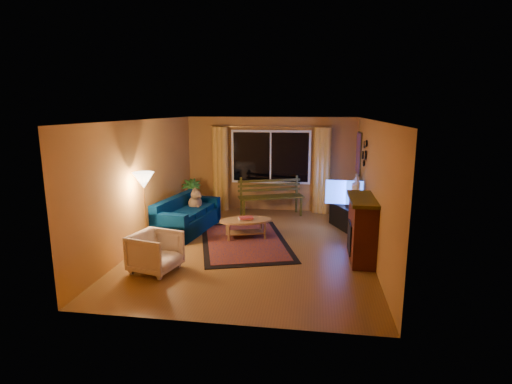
# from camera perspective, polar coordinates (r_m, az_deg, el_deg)

# --- Properties ---
(floor) EXTENTS (4.50, 6.00, 0.02)m
(floor) POSITION_cam_1_polar(r_m,az_deg,el_deg) (8.11, -0.31, -7.78)
(floor) COLOR brown
(floor) RESTS_ON ground
(ceiling) EXTENTS (4.50, 6.00, 0.02)m
(ceiling) POSITION_cam_1_polar(r_m,az_deg,el_deg) (7.65, -0.33, 10.31)
(ceiling) COLOR white
(ceiling) RESTS_ON ground
(wall_back) EXTENTS (4.50, 0.02, 2.50)m
(wall_back) POSITION_cam_1_polar(r_m,az_deg,el_deg) (10.73, 2.12, 3.98)
(wall_back) COLOR #B47735
(wall_back) RESTS_ON ground
(wall_left) EXTENTS (0.02, 6.00, 2.50)m
(wall_left) POSITION_cam_1_polar(r_m,az_deg,el_deg) (8.42, -15.71, 1.38)
(wall_left) COLOR #B47735
(wall_left) RESTS_ON ground
(wall_right) EXTENTS (0.02, 6.00, 2.50)m
(wall_right) POSITION_cam_1_polar(r_m,az_deg,el_deg) (7.77, 16.38, 0.49)
(wall_right) COLOR #B47735
(wall_right) RESTS_ON ground
(window) EXTENTS (2.00, 0.02, 1.30)m
(window) POSITION_cam_1_polar(r_m,az_deg,el_deg) (10.64, 2.09, 5.00)
(window) COLOR black
(window) RESTS_ON wall_back
(curtain_rod) EXTENTS (3.20, 0.03, 0.03)m
(curtain_rod) POSITION_cam_1_polar(r_m,az_deg,el_deg) (10.53, 2.10, 9.30)
(curtain_rod) COLOR #BF8C3F
(curtain_rod) RESTS_ON wall_back
(curtain_left) EXTENTS (0.36, 0.36, 2.24)m
(curtain_left) POSITION_cam_1_polar(r_m,az_deg,el_deg) (10.85, -5.07, 3.34)
(curtain_left) COLOR gold
(curtain_left) RESTS_ON ground
(curtain_right) EXTENTS (0.36, 0.36, 2.24)m
(curtain_right) POSITION_cam_1_polar(r_m,az_deg,el_deg) (10.56, 9.35, 2.99)
(curtain_right) COLOR gold
(curtain_right) RESTS_ON ground
(bench) EXTENTS (1.72, 1.04, 0.50)m
(bench) POSITION_cam_1_polar(r_m,az_deg,el_deg) (10.28, 2.15, -2.05)
(bench) COLOR #362E09
(bench) RESTS_ON ground
(potted_plant) EXTENTS (0.64, 0.64, 0.91)m
(potted_plant) POSITION_cam_1_polar(r_m,az_deg,el_deg) (10.55, -9.23, -0.67)
(potted_plant) COLOR #235B1E
(potted_plant) RESTS_ON ground
(sofa) EXTENTS (1.10, 1.99, 0.77)m
(sofa) POSITION_cam_1_polar(r_m,az_deg,el_deg) (9.11, -9.72, -3.17)
(sofa) COLOR #001836
(sofa) RESTS_ON ground
(dog) EXTENTS (0.37, 0.46, 0.45)m
(dog) POSITION_cam_1_polar(r_m,az_deg,el_deg) (9.43, -8.69, -1.23)
(dog) COLOR brown
(dog) RESTS_ON sofa
(armchair) EXTENTS (0.83, 0.86, 0.74)m
(armchair) POSITION_cam_1_polar(r_m,az_deg,el_deg) (7.01, -14.17, -8.06)
(armchair) COLOR beige
(armchair) RESTS_ON ground
(floor_lamp) EXTENTS (0.26, 0.26, 1.55)m
(floor_lamp) POSITION_cam_1_polar(r_m,az_deg,el_deg) (7.89, -15.53, -2.82)
(floor_lamp) COLOR #BF8C3F
(floor_lamp) RESTS_ON ground
(rug) EXTENTS (2.44, 3.10, 0.02)m
(rug) POSITION_cam_1_polar(r_m,az_deg,el_deg) (8.35, -1.68, -7.08)
(rug) COLOR #852B03
(rug) RESTS_ON ground
(coffee_table) EXTENTS (1.41, 1.41, 0.40)m
(coffee_table) POSITION_cam_1_polar(r_m,az_deg,el_deg) (8.55, -1.50, -5.25)
(coffee_table) COLOR #AB7B45
(coffee_table) RESTS_ON ground
(tv_console) EXTENTS (0.90, 1.32, 0.53)m
(tv_console) POSITION_cam_1_polar(r_m,az_deg,el_deg) (9.33, 13.29, -3.72)
(tv_console) COLOR black
(tv_console) RESTS_ON ground
(television) EXTENTS (0.24, 1.19, 0.68)m
(television) POSITION_cam_1_polar(r_m,az_deg,el_deg) (9.19, 13.47, -0.09)
(television) COLOR black
(television) RESTS_ON tv_console
(fireplace) EXTENTS (0.40, 1.20, 1.10)m
(fireplace) POSITION_cam_1_polar(r_m,az_deg,el_deg) (7.53, 14.89, -5.28)
(fireplace) COLOR maroon
(fireplace) RESTS_ON ground
(mirror_cluster) EXTENTS (0.06, 0.60, 0.56)m
(mirror_cluster) POSITION_cam_1_polar(r_m,az_deg,el_deg) (8.96, 15.16, 5.57)
(mirror_cluster) COLOR black
(mirror_cluster) RESTS_ON wall_right
(painting) EXTENTS (0.04, 0.76, 0.96)m
(painting) POSITION_cam_1_polar(r_m,az_deg,el_deg) (10.12, 14.44, 5.43)
(painting) COLOR #E34B28
(painting) RESTS_ON wall_right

